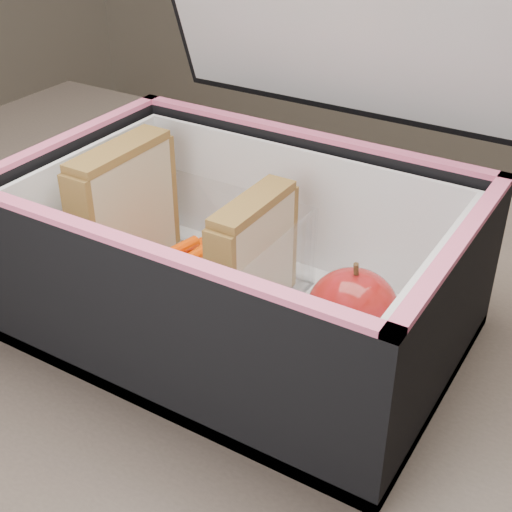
% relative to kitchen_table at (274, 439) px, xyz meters
% --- Properties ---
extents(kitchen_table, '(1.20, 0.80, 0.75)m').
position_rel_kitchen_table_xyz_m(kitchen_table, '(0.00, 0.00, 0.00)').
color(kitchen_table, brown).
rests_on(kitchen_table, ground).
extents(lunch_bag, '(0.33, 0.29, 0.32)m').
position_rel_kitchen_table_xyz_m(lunch_bag, '(-0.04, 0.02, 0.16)').
color(lunch_bag, black).
rests_on(lunch_bag, kitchen_table).
extents(plastic_tub, '(0.17, 0.12, 0.07)m').
position_rel_kitchen_table_xyz_m(plastic_tub, '(-0.09, 0.02, 0.14)').
color(plastic_tub, white).
rests_on(plastic_tub, lunch_bag).
extents(sandwich_left, '(0.03, 0.10, 0.11)m').
position_rel_kitchen_table_xyz_m(sandwich_left, '(-0.15, 0.02, 0.16)').
color(sandwich_left, tan).
rests_on(sandwich_left, plastic_tub).
extents(sandwich_right, '(0.02, 0.08, 0.09)m').
position_rel_kitchen_table_xyz_m(sandwich_right, '(-0.03, 0.02, 0.16)').
color(sandwich_right, tan).
rests_on(sandwich_right, plastic_tub).
extents(carrot_sticks, '(0.05, 0.13, 0.03)m').
position_rel_kitchen_table_xyz_m(carrot_sticks, '(-0.10, 0.01, 0.12)').
color(carrot_sticks, '#FF4200').
rests_on(carrot_sticks, plastic_tub).
extents(paper_napkin, '(0.10, 0.11, 0.01)m').
position_rel_kitchen_table_xyz_m(paper_napkin, '(0.05, 0.02, 0.11)').
color(paper_napkin, white).
rests_on(paper_napkin, lunch_bag).
extents(red_apple, '(0.06, 0.06, 0.07)m').
position_rel_kitchen_table_xyz_m(red_apple, '(0.05, 0.01, 0.14)').
color(red_apple, maroon).
rests_on(red_apple, paper_napkin).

